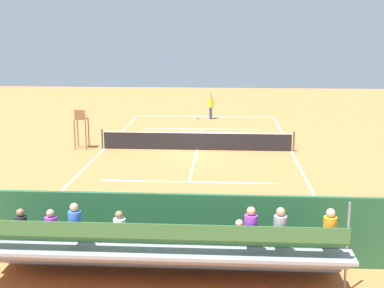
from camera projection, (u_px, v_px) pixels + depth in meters
ground_plane at (197, 150)px, 28.60m from camera, size 60.00×60.00×0.00m
court_line_markings at (197, 150)px, 28.64m from camera, size 10.10×22.20×0.01m
tennis_net at (197, 141)px, 28.50m from camera, size 10.30×0.10×1.07m
backdrop_wall at (168, 228)px, 14.74m from camera, size 18.00×0.16×2.00m
bleacher_stand at (163, 250)px, 13.38m from camera, size 9.06×2.40×2.48m
umpire_chair at (81, 125)px, 28.63m from camera, size 0.67×0.67×2.14m
courtside_bench at (232, 235)px, 15.43m from camera, size 1.80×0.40×0.93m
equipment_bag at (166, 247)px, 15.51m from camera, size 0.90×0.36×0.36m
tennis_player at (211, 105)px, 38.05m from camera, size 0.44×0.56×1.93m
tennis_racket at (194, 119)px, 38.24m from camera, size 0.58×0.41×0.03m
tennis_ball_near at (239, 125)px, 35.55m from camera, size 0.07×0.07×0.07m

